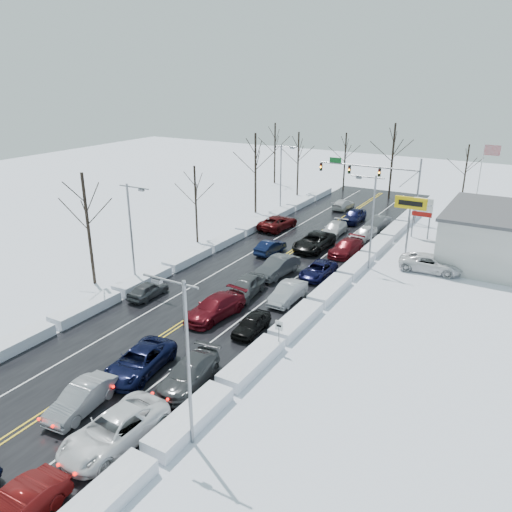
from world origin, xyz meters
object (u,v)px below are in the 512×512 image
Objects in this scene: flagpole at (481,179)px; oncoming_car_0 at (270,253)px; tires_plus_sign at (410,207)px; traffic_signal_mast at (379,175)px.

oncoming_car_0 is at bearing -128.64° from flagpole.
tires_plus_sign is 14.98m from oncoming_car_0.
oncoming_car_0 is (-16.88, -21.12, -5.93)m from flagpole.
tires_plus_sign is at bearing -59.54° from traffic_signal_mast.
traffic_signal_mast is at bearing -101.33° from oncoming_car_0.
traffic_signal_mast is 1.33× the size of flagpole.
oncoming_car_0 is (-12.21, -7.11, -4.99)m from tires_plus_sign.
flagpole is at bearing 9.73° from traffic_signal_mast.
tires_plus_sign is 0.60× the size of flagpole.
tires_plus_sign is 1.42× the size of oncoming_car_0.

